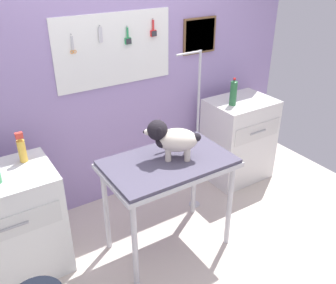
# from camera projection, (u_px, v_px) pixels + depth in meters

# --- Properties ---
(ground) EXTENTS (4.40, 4.00, 0.04)m
(ground) POSITION_uv_depth(u_px,v_px,m) (195.00, 265.00, 3.10)
(ground) COLOR beige
(rear_wall_panel) EXTENTS (4.00, 0.11, 2.30)m
(rear_wall_panel) POSITION_uv_depth(u_px,v_px,m) (119.00, 87.00, 3.50)
(rear_wall_panel) COLOR #9A83BA
(rear_wall_panel) RESTS_ON ground
(grooming_table) EXTENTS (1.02, 0.63, 0.86)m
(grooming_table) POSITION_uv_depth(u_px,v_px,m) (168.00, 170.00, 2.93)
(grooming_table) COLOR #B7B7BC
(grooming_table) RESTS_ON ground
(grooming_arm) EXTENTS (0.30, 0.11, 1.58)m
(grooming_arm) POSITION_uv_depth(u_px,v_px,m) (196.00, 141.00, 3.44)
(grooming_arm) COLOR #B7B7BC
(grooming_arm) RESTS_ON ground
(dog) EXTENTS (0.42, 0.34, 0.32)m
(dog) POSITION_uv_depth(u_px,v_px,m) (171.00, 138.00, 2.84)
(dog) COLOR beige
(dog) RESTS_ON grooming_table
(counter_left) EXTENTS (0.80, 0.58, 0.89)m
(counter_left) POSITION_uv_depth(u_px,v_px,m) (7.00, 226.00, 2.83)
(counter_left) COLOR silver
(counter_left) RESTS_ON ground
(cabinet_right) EXTENTS (0.68, 0.54, 0.91)m
(cabinet_right) POSITION_uv_depth(u_px,v_px,m) (238.00, 139.00, 4.07)
(cabinet_right) COLOR silver
(cabinet_right) RESTS_ON ground
(spray_bottle_tall) EXTENTS (0.06, 0.06, 0.24)m
(spray_bottle_tall) POSITION_uv_depth(u_px,v_px,m) (22.00, 149.00, 2.77)
(spray_bottle_tall) COLOR gold
(spray_bottle_tall) RESTS_ON counter_left
(soda_bottle) EXTENTS (0.07, 0.07, 0.28)m
(soda_bottle) POSITION_uv_depth(u_px,v_px,m) (233.00, 93.00, 3.69)
(soda_bottle) COLOR #276438
(soda_bottle) RESTS_ON cabinet_right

